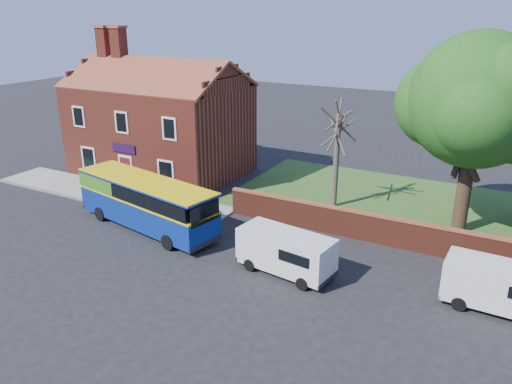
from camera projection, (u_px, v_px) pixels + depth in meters
The scene contains 11 objects.
ground at pixel (132, 251), 25.77m from camera, with size 120.00×120.00×0.00m, color black.
pavement at pixel (110, 193), 33.62m from camera, with size 18.00×3.50×0.12m, color gray.
kerb at pixel (91, 202), 32.18m from camera, with size 18.00×0.15×0.14m, color slate.
grass_strip at pixel (437, 212), 30.70m from camera, with size 26.00×12.00×0.04m, color #426B28.
shop_building at pixel (160, 128), 37.23m from camera, with size 12.30×8.13×10.50m.
boundary_wall at pixel (419, 237), 25.47m from camera, with size 22.00×0.38×1.60m.
bus at pixel (143, 200), 28.13m from camera, with size 9.69×4.17×2.87m.
van_near at pixel (286, 251), 23.28m from camera, with size 4.78×2.44×2.01m.
van_far at pixel (504, 286), 20.30m from camera, with size 4.66×2.06×2.02m.
large_tree at pixel (479, 104), 25.75m from camera, with size 8.92×7.06×10.88m.
bare_tree at pixel (336, 156), 30.46m from camera, with size 2.42×2.89×6.46m.
Camera 1 is at (16.67, -17.30, 11.74)m, focal length 35.00 mm.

